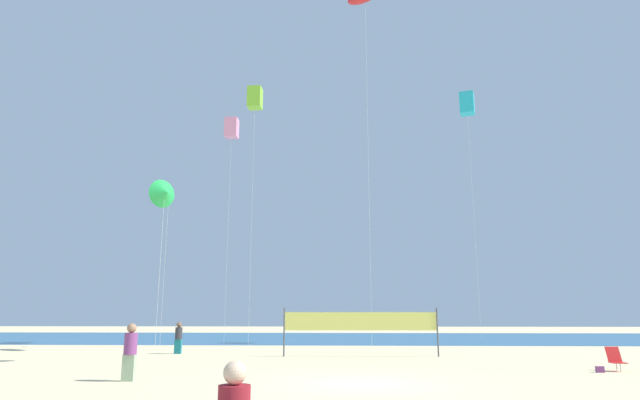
{
  "coord_description": "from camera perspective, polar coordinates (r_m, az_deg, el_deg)",
  "views": [
    {
      "loc": [
        -0.66,
        -17.41,
        2.26
      ],
      "look_at": [
        -1.64,
        8.97,
        7.83
      ],
      "focal_mm": 29.46,
      "sensor_mm": 36.0,
      "label": 1
    }
  ],
  "objects": [
    {
      "name": "folding_beach_chair",
      "position": [
        23.87,
        29.43,
        -14.75
      ],
      "size": [
        0.52,
        0.65,
        0.89
      ],
      "rotation": [
        0.0,
        0.0,
        0.65
      ],
      "color": "red",
      "rests_on": "ground"
    },
    {
      "name": "beach_handbag",
      "position": [
        23.03,
        28.12,
        -15.92
      ],
      "size": [
        0.28,
        0.14,
        0.23
      ],
      "primitive_type": "cube",
      "color": "#7A3872",
      "rests_on": "ground"
    },
    {
      "name": "volleyball_net",
      "position": [
        27.41,
        4.41,
        -13.19
      ],
      "size": [
        7.83,
        0.18,
        2.4
      ],
      "color": "#4C4C51",
      "rests_on": "ground"
    },
    {
      "name": "kite_lime_box",
      "position": [
        38.87,
        -7.08,
        10.92
      ],
      "size": [
        1.02,
        1.02,
        18.07
      ],
      "color": "silver",
      "rests_on": "ground"
    },
    {
      "name": "ocean_band",
      "position": [
        45.79,
        3.04,
        -14.72
      ],
      "size": [
        120.0,
        20.0,
        0.01
      ],
      "primitive_type": "cube",
      "color": "#28608C",
      "rests_on": "ground"
    },
    {
      "name": "beachgoer_charcoal_shirt",
      "position": [
        30.07,
        -15.11,
        -14.15
      ],
      "size": [
        0.38,
        0.38,
        1.65
      ],
      "rotation": [
        0.0,
        0.0,
        0.94
      ],
      "color": "#19727A",
      "rests_on": "ground"
    },
    {
      "name": "kite_pink_diamond",
      "position": [
        35.27,
        -16.16,
        -0.9
      ],
      "size": [
        0.5,
        0.5,
        9.29
      ],
      "color": "silver",
      "rests_on": "ground"
    },
    {
      "name": "kite_cyan_box",
      "position": [
        40.66,
        15.67,
        10.03
      ],
      "size": [
        1.26,
        1.26,
        17.96
      ],
      "color": "silver",
      "rests_on": "ground"
    },
    {
      "name": "kite_pink_box",
      "position": [
        39.89,
        -9.57,
        7.69
      ],
      "size": [
        0.95,
        0.95,
        16.28
      ],
      "color": "silver",
      "rests_on": "ground"
    },
    {
      "name": "beachgoer_plum_shirt",
      "position": [
        19.08,
        -19.91,
        -15.07
      ],
      "size": [
        0.42,
        0.42,
        1.84
      ],
      "rotation": [
        0.0,
        0.0,
        0.26
      ],
      "color": "#99B28C",
      "rests_on": "ground"
    },
    {
      "name": "kite_green_delta",
      "position": [
        25.4,
        -16.52,
        0.73
      ],
      "size": [
        1.24,
        1.32,
        8.28
      ],
      "color": "silver",
      "rests_on": "ground"
    },
    {
      "name": "ground_plane",
      "position": [
        17.57,
        4.51,
        -19.28
      ],
      "size": [
        120.0,
        120.0,
        0.0
      ],
      "primitive_type": "plane",
      "color": "beige"
    }
  ]
}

